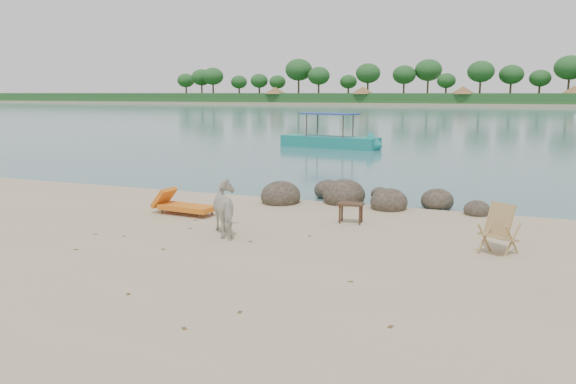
{
  "coord_description": "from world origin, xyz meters",
  "views": [
    {
      "loc": [
        4.53,
        -9.42,
        3.18
      ],
      "look_at": [
        0.01,
        2.0,
        1.0
      ],
      "focal_mm": 35.0,
      "sensor_mm": 36.0,
      "label": 1
    }
  ],
  "objects_px": {
    "boat_near": "(330,119)",
    "boulders": "(352,198)",
    "side_table": "(351,214)",
    "deck_chair": "(499,231)",
    "cow": "(228,209)",
    "lounge_chair": "(187,205)"
  },
  "relations": [
    {
      "from": "cow",
      "to": "lounge_chair",
      "type": "xyz_separation_m",
      "value": [
        -1.96,
        1.42,
        -0.31
      ]
    },
    {
      "from": "side_table",
      "to": "boat_near",
      "type": "distance_m",
      "value": 20.15
    },
    {
      "from": "cow",
      "to": "side_table",
      "type": "distance_m",
      "value": 3.1
    },
    {
      "from": "boulders",
      "to": "boat_near",
      "type": "relative_size",
      "value": 0.93
    },
    {
      "from": "side_table",
      "to": "boat_near",
      "type": "bearing_deg",
      "value": 103.78
    },
    {
      "from": "side_table",
      "to": "deck_chair",
      "type": "height_order",
      "value": "deck_chair"
    },
    {
      "from": "side_table",
      "to": "deck_chair",
      "type": "bearing_deg",
      "value": -28.8
    },
    {
      "from": "boulders",
      "to": "cow",
      "type": "relative_size",
      "value": 4.49
    },
    {
      "from": "boulders",
      "to": "deck_chair",
      "type": "distance_m",
      "value": 5.62
    },
    {
      "from": "boulders",
      "to": "side_table",
      "type": "xyz_separation_m",
      "value": [
        0.62,
        -2.4,
        0.06
      ]
    },
    {
      "from": "deck_chair",
      "to": "boat_near",
      "type": "height_order",
      "value": "boat_near"
    },
    {
      "from": "boat_near",
      "to": "boulders",
      "type": "bearing_deg",
      "value": -60.02
    },
    {
      "from": "deck_chair",
      "to": "boat_near",
      "type": "bearing_deg",
      "value": 151.62
    },
    {
      "from": "deck_chair",
      "to": "boat_near",
      "type": "relative_size",
      "value": 0.14
    },
    {
      "from": "boat_near",
      "to": "deck_chair",
      "type": "bearing_deg",
      "value": -53.72
    },
    {
      "from": "cow",
      "to": "deck_chair",
      "type": "bearing_deg",
      "value": 144.16
    },
    {
      "from": "boulders",
      "to": "cow",
      "type": "height_order",
      "value": "cow"
    },
    {
      "from": "lounge_chair",
      "to": "cow",
      "type": "bearing_deg",
      "value": -30.41
    },
    {
      "from": "side_table",
      "to": "cow",
      "type": "bearing_deg",
      "value": -142.75
    },
    {
      "from": "boulders",
      "to": "lounge_chair",
      "type": "distance_m",
      "value": 4.74
    },
    {
      "from": "boulders",
      "to": "side_table",
      "type": "relative_size",
      "value": 10.37
    },
    {
      "from": "deck_chair",
      "to": "boat_near",
      "type": "distance_m",
      "value": 22.82
    }
  ]
}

